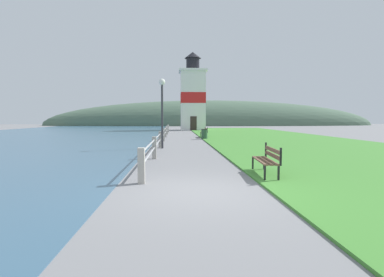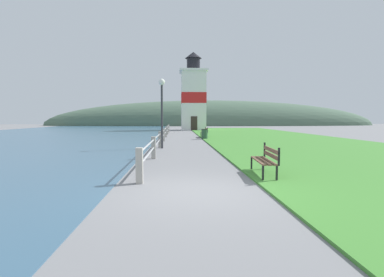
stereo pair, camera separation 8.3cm
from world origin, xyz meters
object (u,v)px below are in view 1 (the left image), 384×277
Objects in this scene: park_bench_near at (268,158)px; trash_bin at (204,134)px; park_bench_midway at (205,132)px; lighthouse at (193,97)px; lamp_post at (162,100)px.

park_bench_near is 15.69m from trash_bin.
park_bench_midway is 0.18× the size of lighthouse.
lighthouse is 13.38× the size of trash_bin.
park_bench_midway is 0.51× the size of lamp_post.
park_bench_midway is 2.09m from trash_bin.
lighthouse is (-0.23, 34.90, 4.33)m from park_bench_near.
lamp_post reaches higher than park_bench_midway.
park_bench_near is at bearing -89.62° from lighthouse.
park_bench_near is 0.46× the size of lamp_post.
park_bench_near is at bearing -88.60° from trash_bin.
trash_bin is 8.23m from lamp_post.
lamp_post is (-3.27, -26.47, -2.13)m from lighthouse.
lighthouse is at bearing 89.56° from trash_bin.
park_bench_midway is 17.68m from lighthouse.
park_bench_midway is 10.14m from lamp_post.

